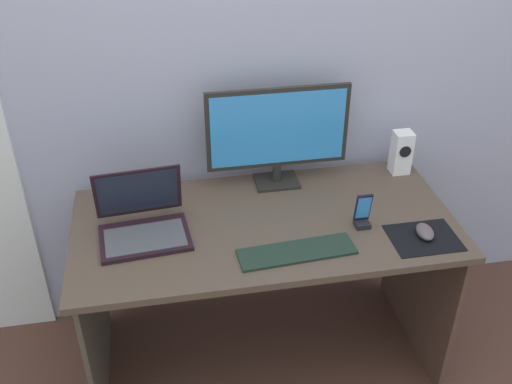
{
  "coord_description": "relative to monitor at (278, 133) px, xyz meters",
  "views": [
    {
      "loc": [
        -0.36,
        -1.8,
        2.05
      ],
      "look_at": [
        -0.04,
        -0.02,
        0.88
      ],
      "focal_mm": 41.5,
      "sensor_mm": 36.0,
      "label": 1
    }
  ],
  "objects": [
    {
      "name": "keyboard_external",
      "position": [
        -0.03,
        -0.47,
        -0.23
      ],
      "size": [
        0.43,
        0.15,
        0.01
      ],
      "primitive_type": "cube",
      "rotation": [
        0.0,
        0.0,
        0.07
      ],
      "color": "#1C2D21",
      "rests_on": "desk"
    },
    {
      "name": "desk",
      "position": [
        -0.1,
        -0.27,
        -0.38
      ],
      "size": [
        1.45,
        0.7,
        0.73
      ],
      "color": "brown",
      "rests_on": "ground_plane"
    },
    {
      "name": "speaker_right",
      "position": [
        0.54,
        -0.01,
        -0.14
      ],
      "size": [
        0.08,
        0.08,
        0.19
      ],
      "color": "white",
      "rests_on": "desk"
    },
    {
      "name": "phone_in_dock",
      "position": [
        0.25,
        -0.36,
        -0.19
      ],
      "size": [
        0.06,
        0.05,
        0.14
      ],
      "color": "black",
      "rests_on": "desk"
    },
    {
      "name": "wall_back",
      "position": [
        -0.1,
        0.15,
        0.29
      ],
      "size": [
        6.0,
        0.04,
        2.5
      ],
      "primitive_type": "cube",
      "color": "#A6A8BF",
      "rests_on": "ground_plane"
    },
    {
      "name": "monitor",
      "position": [
        0.0,
        0.0,
        0.0
      ],
      "size": [
        0.58,
        0.14,
        0.43
      ],
      "color": "black",
      "rests_on": "desk"
    },
    {
      "name": "ground_plane",
      "position": [
        -0.1,
        -0.27,
        -0.96
      ],
      "size": [
        8.0,
        8.0,
        0.0
      ],
      "primitive_type": "plane",
      "color": "#533226"
    },
    {
      "name": "laptop",
      "position": [
        -0.56,
        -0.25,
        -0.19
      ],
      "size": [
        0.35,
        0.3,
        0.23
      ],
      "color": "black",
      "rests_on": "desk"
    },
    {
      "name": "mouse",
      "position": [
        0.46,
        -0.46,
        -0.21
      ],
      "size": [
        0.07,
        0.11,
        0.04
      ],
      "primitive_type": "ellipsoid",
      "rotation": [
        0.0,
        0.0,
        -0.09
      ],
      "color": "#574A4A",
      "rests_on": "mousepad"
    },
    {
      "name": "mousepad",
      "position": [
        0.45,
        -0.47,
        -0.23
      ],
      "size": [
        0.25,
        0.2,
        0.0
      ],
      "primitive_type": "cube",
      "color": "black",
      "rests_on": "desk"
    }
  ]
}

